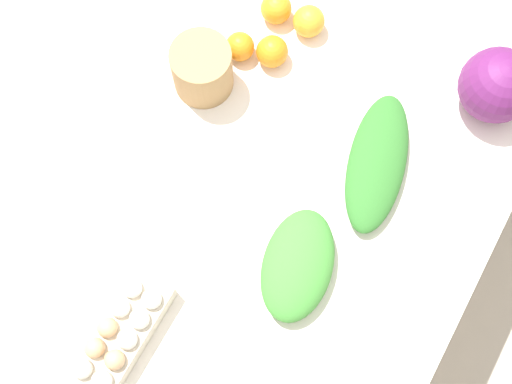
{
  "coord_description": "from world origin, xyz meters",
  "views": [
    {
      "loc": [
        0.43,
        0.24,
        2.29
      ],
      "look_at": [
        0.0,
        0.0,
        0.73
      ],
      "focal_mm": 50.0,
      "sensor_mm": 36.0,
      "label": 1
    }
  ],
  "objects_px": {
    "orange_3": "(240,47)",
    "orange_2": "(272,52)",
    "orange_0": "(276,8)",
    "egg_carton": "(120,335)",
    "greens_bunch_chard": "(298,265)",
    "greens_bunch_scallion": "(377,162)",
    "orange_1": "(309,21)",
    "paper_bag": "(202,69)",
    "cabbage_purple": "(497,85)"
  },
  "relations": [
    {
      "from": "cabbage_purple",
      "to": "orange_3",
      "type": "relative_size",
      "value": 2.48
    },
    {
      "from": "greens_bunch_chard",
      "to": "orange_1",
      "type": "bearing_deg",
      "value": -154.1
    },
    {
      "from": "greens_bunch_chard",
      "to": "orange_1",
      "type": "xyz_separation_m",
      "value": [
        -0.55,
        -0.27,
        0.0
      ]
    },
    {
      "from": "orange_1",
      "to": "cabbage_purple",
      "type": "bearing_deg",
      "value": 94.69
    },
    {
      "from": "paper_bag",
      "to": "cabbage_purple",
      "type": "bearing_deg",
      "value": 115.19
    },
    {
      "from": "greens_bunch_scallion",
      "to": "orange_2",
      "type": "relative_size",
      "value": 4.45
    },
    {
      "from": "paper_bag",
      "to": "orange_1",
      "type": "relative_size",
      "value": 1.83
    },
    {
      "from": "paper_bag",
      "to": "orange_2",
      "type": "relative_size",
      "value": 1.84
    },
    {
      "from": "orange_1",
      "to": "orange_2",
      "type": "height_order",
      "value": "same"
    },
    {
      "from": "paper_bag",
      "to": "orange_3",
      "type": "height_order",
      "value": "paper_bag"
    },
    {
      "from": "paper_bag",
      "to": "orange_2",
      "type": "height_order",
      "value": "paper_bag"
    },
    {
      "from": "paper_bag",
      "to": "orange_1",
      "type": "bearing_deg",
      "value": 149.03
    },
    {
      "from": "cabbage_purple",
      "to": "greens_bunch_scallion",
      "type": "relative_size",
      "value": 0.51
    },
    {
      "from": "paper_bag",
      "to": "orange_3",
      "type": "bearing_deg",
      "value": 161.16
    },
    {
      "from": "cabbage_purple",
      "to": "paper_bag",
      "type": "xyz_separation_m",
      "value": [
        0.29,
        -0.62,
        -0.02
      ]
    },
    {
      "from": "greens_bunch_scallion",
      "to": "orange_2",
      "type": "distance_m",
      "value": 0.37
    },
    {
      "from": "greens_bunch_chard",
      "to": "orange_0",
      "type": "distance_m",
      "value": 0.65
    },
    {
      "from": "paper_bag",
      "to": "orange_2",
      "type": "xyz_separation_m",
      "value": [
        -0.14,
        0.11,
        -0.03
      ]
    },
    {
      "from": "greens_bunch_scallion",
      "to": "orange_0",
      "type": "distance_m",
      "value": 0.46
    },
    {
      "from": "orange_1",
      "to": "greens_bunch_scallion",
      "type": "bearing_deg",
      "value": 51.87
    },
    {
      "from": "orange_2",
      "to": "orange_3",
      "type": "relative_size",
      "value": 1.1
    },
    {
      "from": "orange_3",
      "to": "greens_bunch_scallion",
      "type": "bearing_deg",
      "value": 76.52
    },
    {
      "from": "greens_bunch_chard",
      "to": "cabbage_purple",
      "type": "bearing_deg",
      "value": 160.97
    },
    {
      "from": "egg_carton",
      "to": "orange_3",
      "type": "height_order",
      "value": "egg_carton"
    },
    {
      "from": "cabbage_purple",
      "to": "orange_2",
      "type": "relative_size",
      "value": 2.26
    },
    {
      "from": "greens_bunch_scallion",
      "to": "egg_carton",
      "type": "bearing_deg",
      "value": -25.87
    },
    {
      "from": "egg_carton",
      "to": "orange_3",
      "type": "distance_m",
      "value": 0.74
    },
    {
      "from": "orange_2",
      "to": "paper_bag",
      "type": "bearing_deg",
      "value": -39.82
    },
    {
      "from": "orange_0",
      "to": "orange_3",
      "type": "height_order",
      "value": "orange_0"
    },
    {
      "from": "egg_carton",
      "to": "greens_bunch_chard",
      "type": "relative_size",
      "value": 1.09
    },
    {
      "from": "orange_3",
      "to": "greens_bunch_chard",
      "type": "bearing_deg",
      "value": 43.13
    },
    {
      "from": "greens_bunch_chard",
      "to": "orange_1",
      "type": "distance_m",
      "value": 0.61
    },
    {
      "from": "greens_bunch_chard",
      "to": "orange_3",
      "type": "bearing_deg",
      "value": -136.87
    },
    {
      "from": "egg_carton",
      "to": "orange_2",
      "type": "bearing_deg",
      "value": 3.56
    },
    {
      "from": "orange_0",
      "to": "orange_3",
      "type": "relative_size",
      "value": 1.08
    },
    {
      "from": "paper_bag",
      "to": "orange_3",
      "type": "distance_m",
      "value": 0.12
    },
    {
      "from": "egg_carton",
      "to": "greens_bunch_scallion",
      "type": "xyz_separation_m",
      "value": [
        -0.62,
        0.3,
        -0.01
      ]
    },
    {
      "from": "orange_3",
      "to": "orange_2",
      "type": "bearing_deg",
      "value": 108.35
    },
    {
      "from": "greens_bunch_scallion",
      "to": "orange_3",
      "type": "relative_size",
      "value": 4.88
    },
    {
      "from": "paper_bag",
      "to": "greens_bunch_chard",
      "type": "relative_size",
      "value": 0.56
    },
    {
      "from": "greens_bunch_scallion",
      "to": "orange_3",
      "type": "xyz_separation_m",
      "value": [
        -0.1,
        -0.42,
        0.01
      ]
    },
    {
      "from": "egg_carton",
      "to": "orange_3",
      "type": "relative_size",
      "value": 3.95
    },
    {
      "from": "orange_0",
      "to": "orange_3",
      "type": "bearing_deg",
      "value": -11.15
    },
    {
      "from": "orange_3",
      "to": "egg_carton",
      "type": "bearing_deg",
      "value": 9.5
    },
    {
      "from": "cabbage_purple",
      "to": "orange_0",
      "type": "bearing_deg",
      "value": -85.26
    },
    {
      "from": "orange_0",
      "to": "orange_2",
      "type": "bearing_deg",
      "value": 24.22
    },
    {
      "from": "greens_bunch_scallion",
      "to": "orange_3",
      "type": "distance_m",
      "value": 0.44
    },
    {
      "from": "greens_bunch_scallion",
      "to": "orange_1",
      "type": "xyz_separation_m",
      "value": [
        -0.24,
        -0.31,
        0.01
      ]
    },
    {
      "from": "orange_0",
      "to": "orange_1",
      "type": "xyz_separation_m",
      "value": [
        -0.01,
        0.09,
        0.0
      ]
    },
    {
      "from": "cabbage_purple",
      "to": "orange_0",
      "type": "distance_m",
      "value": 0.56
    }
  ]
}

